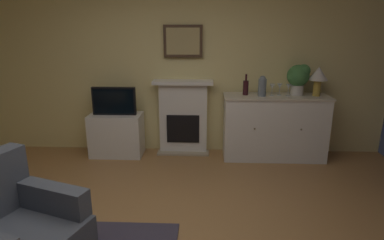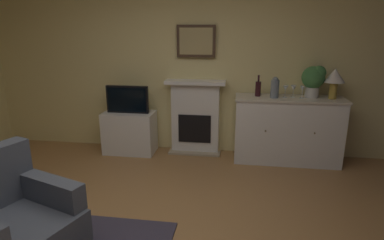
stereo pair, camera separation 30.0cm
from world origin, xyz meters
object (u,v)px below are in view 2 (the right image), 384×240
object	(u,v)px
wine_bottle	(258,88)
vase_decorative	(275,88)
tv_cabinet	(130,132)
sideboard_cabinet	(287,130)
tv_set	(127,99)
wine_glass_right	(303,89)
armchair	(10,223)
wine_glass_left	(285,89)
fireplace_unit	(195,117)
table_lamp	(335,78)
framed_picture	(196,41)
potted_plant_small	(314,79)
wine_glass_center	(293,88)

from	to	relation	value
wine_bottle	vase_decorative	world-z (taller)	wine_bottle
tv_cabinet	vase_decorative	bearing A→B (deg)	-1.80
sideboard_cabinet	tv_set	bearing A→B (deg)	-179.79
wine_bottle	wine_glass_right	bearing A→B (deg)	-5.27
tv_cabinet	armchair	xyz separation A→B (m)	(-0.11, -2.47, 0.07)
wine_glass_left	tv_set	xyz separation A→B (m)	(-2.22, 0.01, -0.22)
fireplace_unit	table_lamp	size ratio (longest dim) A/B	2.75
fireplace_unit	vase_decorative	bearing A→B (deg)	-11.68
framed_picture	tv_set	world-z (taller)	framed_picture
potted_plant_small	fireplace_unit	bearing A→B (deg)	175.31
table_lamp	tv_cabinet	xyz separation A→B (m)	(-2.83, 0.02, -0.89)
tv_set	armchair	world-z (taller)	tv_set
tv_cabinet	wine_glass_right	bearing A→B (deg)	-0.91
wine_glass_center	tv_cabinet	world-z (taller)	wine_glass_center
fireplace_unit	wine_glass_right	world-z (taller)	fireplace_unit
wine_glass_center	vase_decorative	size ratio (longest dim) A/B	0.59
wine_glass_left	potted_plant_small	distance (m)	0.40
table_lamp	wine_bottle	bearing A→B (deg)	178.26
sideboard_cabinet	tv_set	size ratio (longest dim) A/B	2.35
table_lamp	wine_glass_right	distance (m)	0.42
table_lamp	vase_decorative	distance (m)	0.77
framed_picture	table_lamp	distance (m)	1.92
fireplace_unit	wine_glass_right	size ratio (longest dim) A/B	6.67
vase_decorative	armchair	distance (m)	3.32
potted_plant_small	tv_cabinet	bearing A→B (deg)	-179.33
framed_picture	sideboard_cabinet	size ratio (longest dim) A/B	0.38
wine_glass_left	tv_cabinet	distance (m)	2.33
wine_glass_right	wine_bottle	bearing A→B (deg)	174.73
wine_glass_center	tv_set	world-z (taller)	wine_glass_center
fireplace_unit	table_lamp	bearing A→B (deg)	-5.46
armchair	sideboard_cabinet	bearing A→B (deg)	45.73
wine_bottle	wine_glass_center	world-z (taller)	wine_bottle
wine_glass_center	table_lamp	bearing A→B (deg)	-2.29
vase_decorative	tv_set	bearing A→B (deg)	178.85
vase_decorative	tv_cabinet	world-z (taller)	vase_decorative
sideboard_cabinet	table_lamp	bearing A→B (deg)	0.00
wine_glass_left	vase_decorative	xyz separation A→B (m)	(-0.14, -0.03, 0.02)
table_lamp	potted_plant_small	xyz separation A→B (m)	(-0.25, 0.05, -0.02)
sideboard_cabinet	wine_glass_right	size ratio (longest dim) A/B	8.82
sideboard_cabinet	wine_glass_right	world-z (taller)	wine_glass_right
wine_glass_center	tv_set	xyz separation A→B (m)	(-2.33, -0.03, -0.22)
wine_bottle	potted_plant_small	world-z (taller)	potted_plant_small
wine_glass_right	tv_cabinet	world-z (taller)	wine_glass_right
table_lamp	potted_plant_small	distance (m)	0.25
tv_cabinet	armchair	bearing A→B (deg)	-92.55
wine_glass_center	wine_glass_right	xyz separation A→B (m)	(0.11, -0.04, 0.00)
tv_cabinet	potted_plant_small	xyz separation A→B (m)	(2.58, 0.03, 0.87)
framed_picture	wine_glass_right	size ratio (longest dim) A/B	3.33
table_lamp	wine_bottle	xyz separation A→B (m)	(-0.97, 0.03, -0.17)
armchair	wine_glass_left	bearing A→B (deg)	46.37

